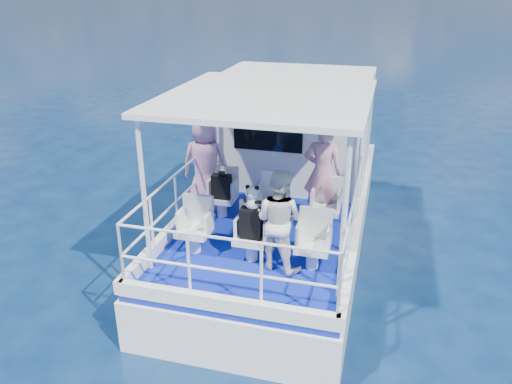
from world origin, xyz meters
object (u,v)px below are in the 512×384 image
passenger_stbd_aft (279,220)px  panda (252,197)px  passenger_port_fwd (206,164)px  backpack_center (251,224)px

passenger_stbd_aft → panda: passenger_stbd_aft is taller
passenger_port_fwd → panda: size_ratio=4.90×
panda → backpack_center: bearing=-153.4°
passenger_stbd_aft → panda: bearing=7.5°
backpack_center → passenger_port_fwd: bearing=129.0°
passenger_port_fwd → panda: (1.27, -1.54, 0.16)m
backpack_center → passenger_stbd_aft: bearing=-7.9°
passenger_stbd_aft → backpack_center: (-0.41, 0.06, -0.13)m
passenger_stbd_aft → backpack_center: 0.44m
passenger_stbd_aft → backpack_center: passenger_stbd_aft is taller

